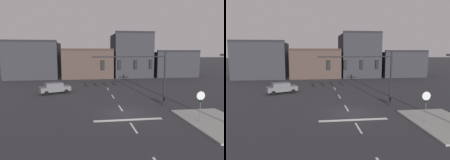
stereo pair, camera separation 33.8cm
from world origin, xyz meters
The scene contains 8 objects.
ground_plane centered at (0.00, 0.00, 0.00)m, with size 400.00×400.00×0.00m, color #2B2B30.
sidewalk_near_corner centered at (7.48, -4.00, 0.07)m, with size 5.00×8.00×0.15m, color gray.
stop_bar_paint centered at (0.00, -2.00, 0.00)m, with size 6.40×0.50×0.01m, color silver.
lane_centreline centered at (0.00, 2.00, 0.00)m, with size 0.16×26.40×0.01m.
signal_mast_near_side centered at (2.16, 1.96, 4.41)m, with size 8.41×1.37×6.23m.
stop_sign centered at (5.98, -3.69, 2.14)m, with size 0.76×0.64×2.83m.
car_lot_nearside centered at (-8.32, 11.31, 0.86)m, with size 4.75×3.32×1.61m.
building_row centered at (1.95, 31.92, 3.92)m, with size 45.35×12.75×10.89m.
Camera 1 is at (-4.00, -19.77, 6.21)m, focal length 32.88 mm.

